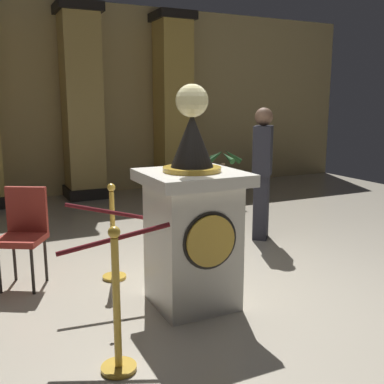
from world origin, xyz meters
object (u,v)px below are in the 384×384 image
object	(u,v)px
bystander_guest	(262,170)
cafe_chair_red	(24,228)
stanchion_far	(117,322)
pedestal_clock	(192,223)
potted_palm_right	(223,189)
stanchion_near	(113,246)

from	to	relation	value
bystander_guest	cafe_chair_red	world-z (taller)	bystander_guest
cafe_chair_red	stanchion_far	bearing A→B (deg)	-77.88
pedestal_clock	potted_palm_right	size ratio (longest dim) A/B	1.90
stanchion_near	potted_palm_right	xyz separation A→B (m)	(2.63, 2.42, -0.05)
stanchion_near	bystander_guest	size ratio (longest dim) A/B	0.58
pedestal_clock	cafe_chair_red	xyz separation A→B (m)	(-1.28, 1.10, -0.17)
stanchion_far	stanchion_near	bearing A→B (deg)	75.01
stanchion_near	stanchion_far	size ratio (longest dim) A/B	0.98
stanchion_near	cafe_chair_red	world-z (taller)	stanchion_near
pedestal_clock	stanchion_far	world-z (taller)	pedestal_clock
pedestal_clock	potted_palm_right	distance (m)	3.97
stanchion_near	stanchion_far	world-z (taller)	stanchion_far
stanchion_far	cafe_chair_red	size ratio (longest dim) A/B	1.04
pedestal_clock	potted_palm_right	xyz separation A→B (m)	(2.17, 3.29, -0.45)
pedestal_clock	stanchion_near	distance (m)	1.07
pedestal_clock	cafe_chair_red	bearing A→B (deg)	139.13
stanchion_far	cafe_chair_red	xyz separation A→B (m)	(-0.39, 1.81, 0.23)
stanchion_near	potted_palm_right	size ratio (longest dim) A/B	0.98
potted_palm_right	cafe_chair_red	bearing A→B (deg)	-147.54
pedestal_clock	cafe_chair_red	distance (m)	1.70
stanchion_near	potted_palm_right	world-z (taller)	potted_palm_right
stanchion_far	pedestal_clock	bearing A→B (deg)	38.66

